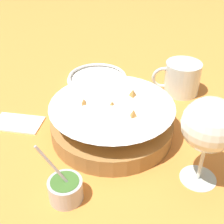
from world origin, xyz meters
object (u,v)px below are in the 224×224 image
object	(u,v)px
food_basket	(112,121)
side_plate	(97,78)
wine_glass	(209,127)
beer_mug	(182,79)
sauce_cup	(65,189)

from	to	relation	value
food_basket	side_plate	world-z (taller)	food_basket
food_basket	wine_glass	world-z (taller)	wine_glass
wine_glass	side_plate	distance (m)	0.45
food_basket	beer_mug	size ratio (longest dim) A/B	2.09
food_basket	sauce_cup	world-z (taller)	sauce_cup
sauce_cup	wine_glass	bearing A→B (deg)	-170.29
wine_glass	side_plate	world-z (taller)	wine_glass
food_basket	sauce_cup	bearing A→B (deg)	64.73
sauce_cup	beer_mug	xyz separation A→B (m)	(-0.27, -0.36, 0.02)
food_basket	beer_mug	bearing A→B (deg)	-136.02
wine_glass	beer_mug	distance (m)	0.33
beer_mug	sauce_cup	bearing A→B (deg)	52.91
wine_glass	beer_mug	xyz separation A→B (m)	(-0.03, -0.32, -0.08)
food_basket	side_plate	distance (m)	0.25
beer_mug	side_plate	size ratio (longest dim) A/B	0.73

